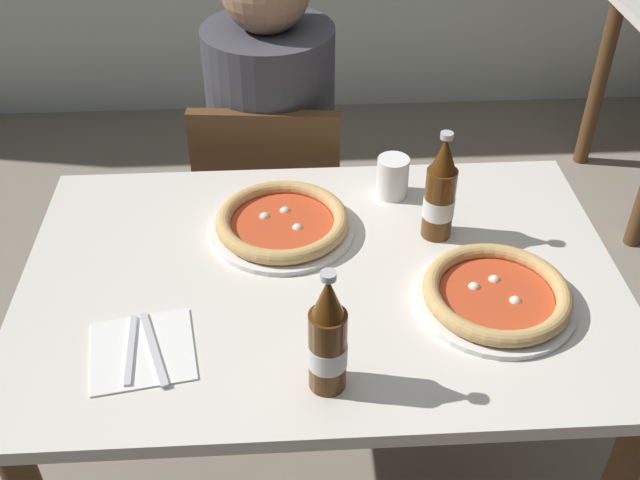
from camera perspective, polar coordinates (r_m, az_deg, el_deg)
dining_table_main at (r=1.59m, az=0.10°, el=-5.80°), size 1.20×0.80×0.75m
chair_behind_table at (r=2.16m, az=-3.60°, el=2.33°), size 0.44×0.44×0.85m
diner_seated at (r=2.14m, az=-3.53°, el=5.33°), size 0.34×0.34×1.21m
pizza_margherita_near at (r=1.61m, az=-2.87°, el=1.29°), size 0.31×0.31×0.04m
pizza_marinara_far at (r=1.47m, az=13.19°, el=-4.06°), size 0.30×0.30×0.04m
beer_bottle_left at (r=1.58m, az=9.06°, el=3.47°), size 0.07×0.07×0.25m
beer_bottle_center at (r=1.23m, az=0.59°, el=-7.58°), size 0.07×0.07×0.25m
napkin_with_cutlery at (r=1.39m, az=-13.26°, el=-8.12°), size 0.21×0.21×0.01m
paper_cup at (r=1.72m, az=5.51°, el=4.76°), size 0.07×0.07×0.09m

